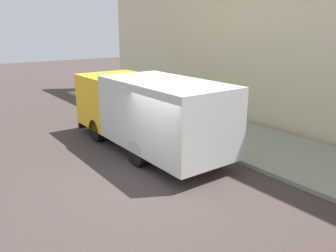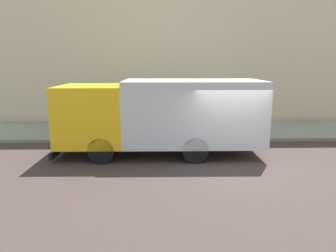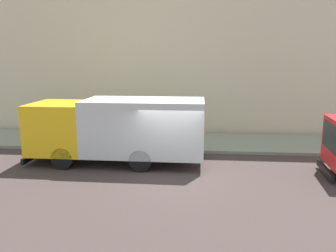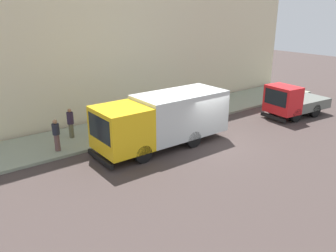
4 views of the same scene
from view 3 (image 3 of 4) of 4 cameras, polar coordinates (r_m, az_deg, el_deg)
The scene contains 7 objects.
ground at distance 13.03m, azimuth 0.43°, elevation -8.27°, with size 80.00×80.00×0.00m, color #3F3431.
sidewalk at distance 17.77m, azimuth 1.77°, elevation -2.68°, with size 3.95×30.00×0.15m, color gray.
building_facade at distance 19.77m, azimuth 2.32°, elevation 15.70°, with size 0.50×30.00×11.77m, color beige.
large_utility_truck at distance 14.26m, azimuth -8.57°, elevation -0.22°, with size 2.58×7.47×2.75m.
pedestrian_walking at distance 17.61m, azimuth -13.02°, elevation -0.06°, with size 0.54×0.54×1.61m.
pedestrian_standing at distance 19.01m, azimuth -16.34°, elevation 0.74°, with size 0.45×0.45×1.69m.
pedestrian_third at distance 18.34m, azimuth -21.67°, elevation -0.01°, with size 0.43×0.43×1.66m.
Camera 3 is at (-12.24, -1.01, 4.36)m, focal length 35.35 mm.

